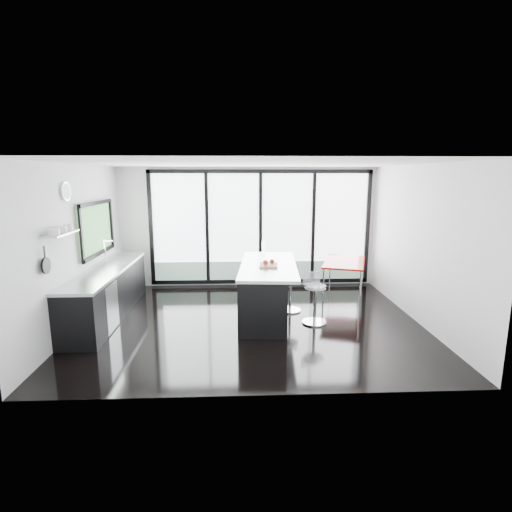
{
  "coord_description": "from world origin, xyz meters",
  "views": [
    {
      "loc": [
        -0.22,
        -6.87,
        2.59
      ],
      "look_at": [
        0.1,
        0.3,
        1.15
      ],
      "focal_mm": 28.0,
      "sensor_mm": 36.0,
      "label": 1
    }
  ],
  "objects_px": {
    "island": "(264,289)",
    "bar_stool_near": "(315,304)",
    "red_table": "(344,279)",
    "bar_stool_far": "(290,294)"
  },
  "relations": [
    {
      "from": "island",
      "to": "bar_stool_near",
      "type": "distance_m",
      "value": 1.01
    },
    {
      "from": "bar_stool_near",
      "to": "red_table",
      "type": "xyz_separation_m",
      "value": [
        0.94,
        1.61,
        0.04
      ]
    },
    {
      "from": "bar_stool_far",
      "to": "red_table",
      "type": "distance_m",
      "value": 1.6
    },
    {
      "from": "bar_stool_near",
      "to": "bar_stool_far",
      "type": "distance_m",
      "value": 0.77
    },
    {
      "from": "bar_stool_near",
      "to": "bar_stool_far",
      "type": "bearing_deg",
      "value": 98.86
    },
    {
      "from": "island",
      "to": "bar_stool_far",
      "type": "relative_size",
      "value": 3.63
    },
    {
      "from": "bar_stool_near",
      "to": "island",
      "type": "bearing_deg",
      "value": 132.56
    },
    {
      "from": "island",
      "to": "bar_stool_near",
      "type": "relative_size",
      "value": 3.54
    },
    {
      "from": "bar_stool_near",
      "to": "red_table",
      "type": "height_order",
      "value": "red_table"
    },
    {
      "from": "island",
      "to": "red_table",
      "type": "distance_m",
      "value": 2.15
    }
  ]
}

